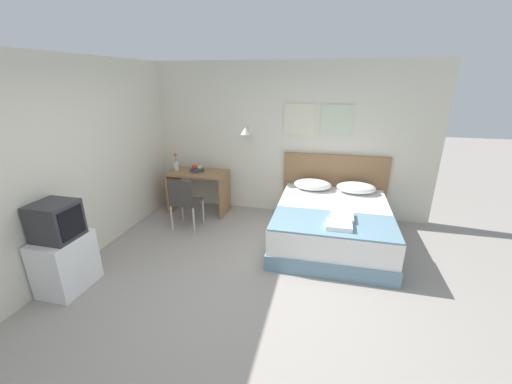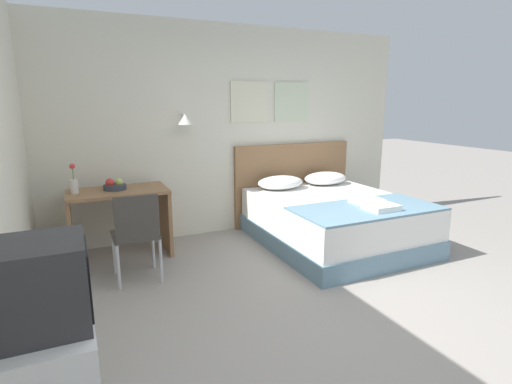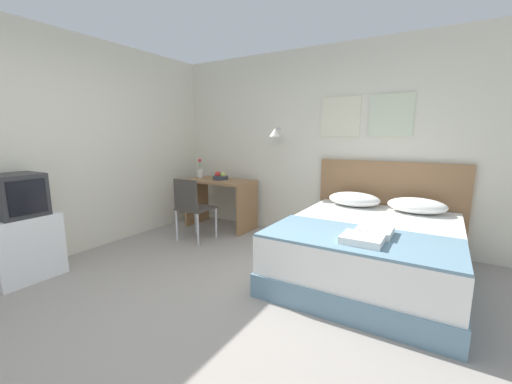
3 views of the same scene
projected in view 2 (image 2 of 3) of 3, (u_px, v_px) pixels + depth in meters
The scene contains 14 objects.
ground_plane at pixel (343, 325), 3.12m from camera, with size 24.00×24.00×0.00m, color gray.
wall_back at pixel (224, 131), 5.16m from camera, with size 5.29×0.31×2.65m.
bed at pixel (334, 221), 4.85m from camera, with size 1.66×1.98×0.57m.
headboard at pixel (293, 183), 5.69m from camera, with size 1.78×0.06×1.13m.
pillow_left at pixel (281, 183), 5.27m from camera, with size 0.63×0.41×0.17m.
pillow_right at pixel (325, 178), 5.56m from camera, with size 0.63×0.41×0.17m.
throw_blanket at pixel (367, 208), 4.28m from camera, with size 1.61×0.79×0.02m.
folded_towel_near_foot at pixel (367, 201), 4.44m from camera, with size 0.29×0.31×0.06m.
folded_towel_mid_bed at pixel (381, 207), 4.17m from camera, with size 0.32×0.27×0.06m.
desk at pixel (119, 212), 4.39m from camera, with size 1.04×0.60×0.77m.
desk_chair at pixel (136, 231), 3.75m from camera, with size 0.43×0.43×0.88m.
fruit_bowl at pixel (115, 186), 4.34m from camera, with size 0.24×0.24×0.13m.
flower_vase at pixel (74, 183), 4.15m from camera, with size 0.08×0.08×0.31m.
television at pixel (39, 286), 1.85m from camera, with size 0.44×0.41×0.42m.
Camera 2 is at (-1.80, -2.27, 1.71)m, focal length 28.00 mm.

